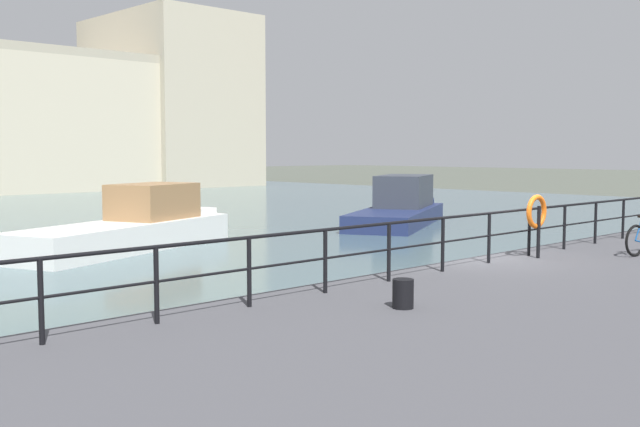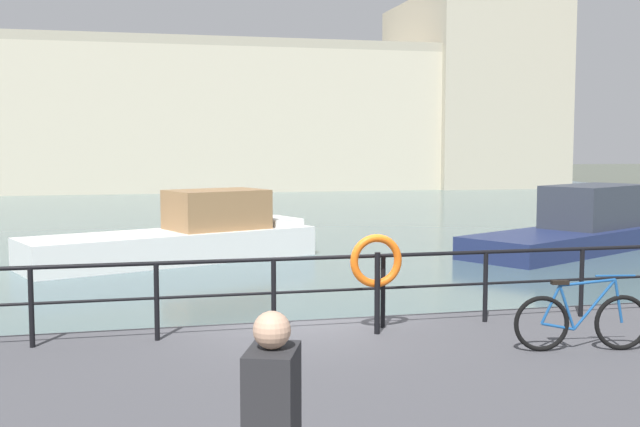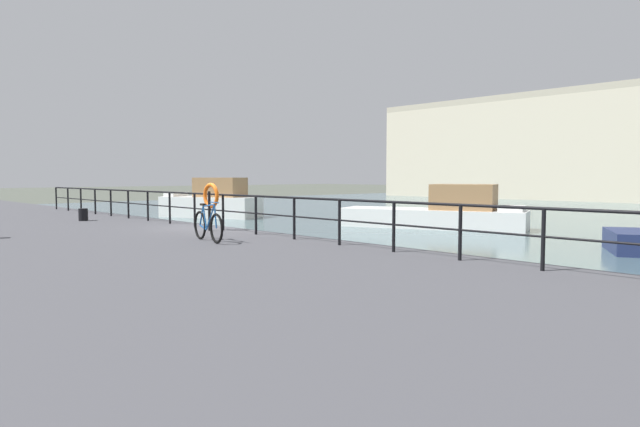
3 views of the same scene
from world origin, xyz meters
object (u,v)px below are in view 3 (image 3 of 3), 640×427
Objects in this scene: moored_green_narrowboat at (213,202)px; moored_harbor_tender at (441,213)px; parked_bicycle at (208,226)px; life_ring_stand at (211,197)px; mooring_bollard at (83,215)px.

moored_harbor_tender is at bearing 171.94° from moored_green_narrowboat.
parked_bicycle is (18.01, -11.58, 0.39)m from moored_green_narrowboat.
life_ring_stand is (15.74, -10.06, 0.98)m from moored_green_narrowboat.
moored_green_narrowboat reaches higher than parked_bicycle.
mooring_bollard is at bearing 105.06° from moored_green_narrowboat.
parked_bicycle is 1.25× the size of life_ring_stand.
life_ring_stand reaches higher than parked_bicycle.
parked_bicycle is at bearing 122.54° from moored_green_narrowboat.
moored_green_narrowboat is 21.42m from parked_bicycle.
life_ring_stand is (1.73, -14.25, 1.19)m from moored_harbor_tender.
moored_harbor_tender reaches higher than parked_bicycle.
moored_green_narrowboat is at bearing 147.41° from life_ring_stand.
life_ring_stand is (6.21, 1.38, 0.75)m from mooring_bollard.
life_ring_stand is at bearing 156.27° from parked_bicycle.
moored_harbor_tender is 6.67× the size of life_ring_stand.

